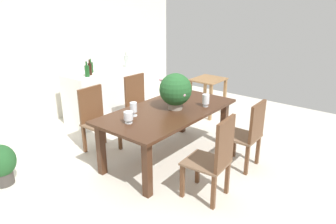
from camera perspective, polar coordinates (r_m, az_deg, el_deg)
name	(u,v)px	position (r m, az deg, el deg)	size (l,w,h in m)	color
ground_plane	(164,155)	(4.68, -0.78, -7.95)	(7.04, 7.04, 0.00)	silver
back_wall	(54,50)	(6.19, -20.08, 10.54)	(6.40, 0.10, 2.60)	silver
dining_table	(168,116)	(4.37, 0.03, -0.80)	(2.02, 1.04, 0.75)	#422616
chair_near_left	(215,156)	(3.54, 8.62, -8.01)	(0.47, 0.51, 1.01)	brown
chair_near_right	(249,132)	(4.29, 14.60, -3.61)	(0.45, 0.44, 0.95)	brown
chair_far_left	(96,116)	(4.79, -13.01, -0.78)	(0.47, 0.45, 0.98)	brown
chair_far_right	(139,101)	(5.36, -5.40, 1.99)	(0.48, 0.44, 0.99)	brown
flower_centerpiece	(176,90)	(4.28, 1.39, 4.01)	(0.45, 0.45, 0.50)	gray
crystal_vase_left	(133,108)	(4.08, -6.33, 0.74)	(0.09, 0.09, 0.19)	silver
crystal_vase_center_near	(206,99)	(4.45, 6.92, 2.29)	(0.10, 0.10, 0.18)	silver
crystal_vase_right	(128,116)	(3.87, -7.25, -0.78)	(0.12, 0.12, 0.15)	silver
wine_glass	(207,95)	(4.66, 7.17, 3.06)	(0.06, 0.06, 0.15)	silver
kitchen_counter	(107,94)	(6.14, -11.10, 3.31)	(1.58, 0.66, 0.93)	white
wine_bottle_green	(90,69)	(5.66, -14.08, 7.68)	(0.07, 0.07, 0.27)	black
wine_bottle_dark	(87,71)	(5.55, -14.59, 7.30)	(0.08, 0.08, 0.26)	#194C1E
wine_bottle_tall	(126,61)	(6.19, -7.63, 9.17)	(0.08, 0.08, 0.29)	#B2BFB7
wine_bottle_clear	(91,67)	(5.86, -13.91, 7.96)	(0.08, 0.08, 0.25)	#194C1E
side_table	(208,87)	(6.21, 7.32, 4.49)	(0.62, 0.55, 0.72)	olive
potted_plant_floor	(0,163)	(4.41, -28.29, -8.28)	(0.37, 0.37, 0.53)	#423D38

